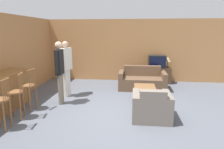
{
  "coord_description": "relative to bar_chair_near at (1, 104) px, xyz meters",
  "views": [
    {
      "loc": [
        0.43,
        -4.83,
        2.07
      ],
      "look_at": [
        -0.2,
        0.86,
        0.85
      ],
      "focal_mm": 32.0,
      "sensor_mm": 36.0,
      "label": 1
    }
  ],
  "objects": [
    {
      "name": "bar_chair_near",
      "position": [
        0.0,
        0.0,
        0.0
      ],
      "size": [
        0.4,
        0.4,
        1.12
      ],
      "color": "brown",
      "rests_on": "ground_plane"
    },
    {
      "name": "armchair_near",
      "position": [
        3.22,
        0.9,
        -0.28
      ],
      "size": [
        0.91,
        0.86,
        0.8
      ],
      "color": "#70665B",
      "rests_on": "ground_plane"
    },
    {
      "name": "ground_plane",
      "position": [
        2.35,
        1.12,
        -0.58
      ],
      "size": [
        24.0,
        24.0,
        0.0
      ],
      "primitive_type": "plane",
      "color": "#565B66"
    },
    {
      "name": "couch_far",
      "position": [
        3.09,
        3.55,
        -0.28
      ],
      "size": [
        1.71,
        0.91,
        0.82
      ],
      "color": "brown",
      "rests_on": "ground_plane"
    },
    {
      "name": "coffee_table",
      "position": [
        3.12,
        2.2,
        -0.21
      ],
      "size": [
        0.64,
        0.91,
        0.44
      ],
      "color": "brown",
      "rests_on": "ground_plane"
    },
    {
      "name": "person_by_window",
      "position": [
        0.61,
        2.41,
        0.43
      ],
      "size": [
        0.29,
        0.58,
        1.79
      ],
      "color": "silver",
      "rests_on": "ground_plane"
    },
    {
      "name": "wall_left",
      "position": [
        -0.94,
        2.48,
        0.72
      ],
      "size": [
        0.08,
        8.72,
        2.6
      ],
      "color": "#B27A47",
      "rests_on": "ground_plane"
    },
    {
      "name": "person_by_counter",
      "position": [
        0.67,
        1.7,
        0.47
      ],
      "size": [
        0.2,
        0.5,
        1.81
      ],
      "color": "#756B5B",
      "rests_on": "ground_plane"
    },
    {
      "name": "bar_chair_far",
      "position": [
        -0.0,
        1.14,
        0.0
      ],
      "size": [
        0.43,
        0.43,
        1.12
      ],
      "color": "brown",
      "rests_on": "ground_plane"
    },
    {
      "name": "table_lamp",
      "position": [
        4.14,
        4.5,
        0.39
      ],
      "size": [
        0.25,
        0.25,
        0.45
      ],
      "color": "brown",
      "rests_on": "tv_unit"
    },
    {
      "name": "wall_back",
      "position": [
        2.35,
        4.84,
        0.72
      ],
      "size": [
        9.4,
        0.08,
        2.6
      ],
      "color": "#B27A47",
      "rests_on": "ground_plane"
    },
    {
      "name": "tv",
      "position": [
        3.71,
        4.5,
        0.32
      ],
      "size": [
        0.68,
        0.44,
        0.5
      ],
      "color": "black",
      "rests_on": "tv_unit"
    },
    {
      "name": "tv_unit",
      "position": [
        3.71,
        4.5,
        -0.26
      ],
      "size": [
        1.16,
        0.45,
        0.65
      ],
      "color": "#513823",
      "rests_on": "ground_plane"
    },
    {
      "name": "bar_chair_mid",
      "position": [
        -0.0,
        0.56,
        0.0
      ],
      "size": [
        0.43,
        0.43,
        1.12
      ],
      "color": "brown",
      "rests_on": "ground_plane"
    }
  ]
}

